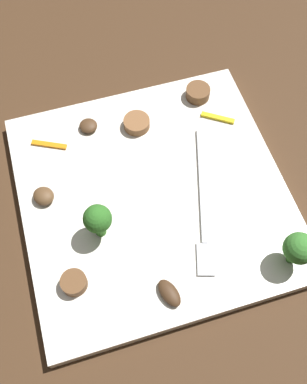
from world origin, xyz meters
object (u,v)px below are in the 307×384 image
object	(u,v)px
broccoli_floret_0	(98,220)
broccoli_floret_1	(299,249)
sausage_slice_1	(137,123)
pepper_strip_1	(49,145)
mushroom_2	(44,196)
mushroom_0	(169,293)
mushroom_1	(88,126)
fork	(203,208)
pepper_strip_0	(218,118)
sausage_slice_2	(74,283)
plate	(154,195)
sausage_slice_0	(198,93)

from	to	relation	value
broccoli_floret_0	broccoli_floret_1	size ratio (longest dim) A/B	1.00
sausage_slice_1	pepper_strip_1	bearing A→B (deg)	-91.43
mushroom_2	mushroom_0	bearing A→B (deg)	35.21
broccoli_floret_0	mushroom_1	world-z (taller)	broccoli_floret_0
fork	pepper_strip_0	size ratio (longest dim) A/B	4.25
mushroom_0	mushroom_1	bearing A→B (deg)	-171.80
sausage_slice_1	sausage_slice_2	size ratio (longest dim) A/B	1.20
fork	broccoli_floret_0	world-z (taller)	broccoli_floret_0
broccoli_floret_1	mushroom_2	world-z (taller)	broccoli_floret_1
broccoli_floret_0	sausage_slice_2	distance (m)	0.07
mushroom_0	mushroom_2	size ratio (longest dim) A/B	1.30
sausage_slice_1	mushroom_0	xyz separation A→B (m)	(0.21, -0.02, -0.00)
broccoli_floret_1	mushroom_2	xyz separation A→B (m)	(-0.14, -0.23, -0.03)
mushroom_2	broccoli_floret_1	bearing A→B (deg)	58.22
plate	sausage_slice_0	bearing A→B (deg)	141.12
sausage_slice_0	mushroom_0	bearing A→B (deg)	-25.73
broccoli_floret_0	pepper_strip_0	size ratio (longest dim) A/B	1.20
sausage_slice_0	mushroom_1	bearing A→B (deg)	-86.63
mushroom_0	pepper_strip_1	world-z (taller)	mushroom_0
mushroom_0	mushroom_1	size ratio (longest dim) A/B	1.43
fork	mushroom_2	size ratio (longest dim) A/B	7.31
fork	sausage_slice_0	xyz separation A→B (m)	(-0.15, 0.05, 0.01)
broccoli_floret_1	pepper_strip_0	xyz separation A→B (m)	(-0.19, -0.01, -0.03)
fork	sausage_slice_1	distance (m)	0.13
broccoli_floret_1	sausage_slice_2	distance (m)	0.22
sausage_slice_0	broccoli_floret_0	bearing A→B (deg)	-47.89
sausage_slice_1	sausage_slice_2	world-z (taller)	sausage_slice_2
fork	sausage_slice_2	xyz separation A→B (m)	(0.04, -0.15, 0.00)
sausage_slice_0	broccoli_floret_1	bearing A→B (deg)	5.05
mushroom_2	pepper_strip_0	distance (m)	0.23
plate	pepper_strip_0	distance (m)	0.13
broccoli_floret_1	mushroom_0	bearing A→B (deg)	-90.58
sausage_slice_0	pepper_strip_0	size ratio (longest dim) A/B	0.73
fork	mushroom_2	distance (m)	0.18
plate	fork	distance (m)	0.06
sausage_slice_1	sausage_slice_2	bearing A→B (deg)	-33.49
pepper_strip_0	mushroom_2	bearing A→B (deg)	-77.97
sausage_slice_2	mushroom_0	xyz separation A→B (m)	(0.04, 0.09, -0.00)
mushroom_0	mushroom_2	world-z (taller)	mushroom_2
mushroom_0	sausage_slice_1	bearing A→B (deg)	173.19
broccoli_floret_0	sausage_slice_0	world-z (taller)	broccoli_floret_0
mushroom_0	plate	bearing A→B (deg)	171.01
sausage_slice_2	pepper_strip_0	bearing A→B (deg)	125.85
sausage_slice_2	pepper_strip_1	world-z (taller)	sausage_slice_2
mushroom_1	pepper_strip_1	bearing A→B (deg)	-77.67
plate	fork	world-z (taller)	fork
broccoli_floret_1	sausage_slice_1	distance (m)	0.24
broccoli_floret_1	mushroom_0	size ratio (longest dim) A/B	1.58
mushroom_1	sausage_slice_1	bearing A→B (deg)	76.40
sausage_slice_0	sausage_slice_1	bearing A→B (deg)	-75.57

